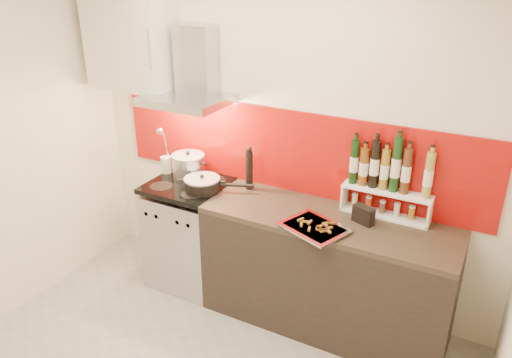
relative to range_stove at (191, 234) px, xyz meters
The scene contains 13 objects.
back_wall 1.15m from the range_stove, 23.53° to the left, with size 3.40×0.02×2.60m, color silver.
backsplash 1.12m from the range_stove, 21.33° to the left, with size 3.00×0.02×0.64m, color #980D08.
range_stove is the anchor object (origin of this frame).
counter 1.20m from the range_stove, ahead, with size 1.80×0.60×0.90m.
range_hood 1.31m from the range_stove, 90.00° to the left, with size 0.62×0.50×0.61m.
upper_cabinet 1.61m from the range_stove, 166.72° to the left, with size 0.70×0.35×0.72m, color silver.
stock_pot 0.58m from the range_stove, 118.33° to the left, with size 0.27×0.27×0.23m.
saute_pan 0.55m from the range_stove, 13.84° to the right, with size 0.52×0.31×0.13m.
utensil_jar 0.65m from the range_stove, 161.72° to the left, with size 0.09×0.13×0.42m.
pepper_mill 0.80m from the range_stove, 18.73° to the left, with size 0.05×0.05×0.35m.
step_shelf 1.69m from the range_stove, ahead, with size 0.62×0.17×0.58m.
caddy_box 1.52m from the range_stove, ahead, with size 0.15×0.06×0.13m, color black.
baking_tray 1.28m from the range_stove, ahead, with size 0.50×0.45×0.03m.
Camera 1 is at (1.49, -1.84, 2.56)m, focal length 35.00 mm.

